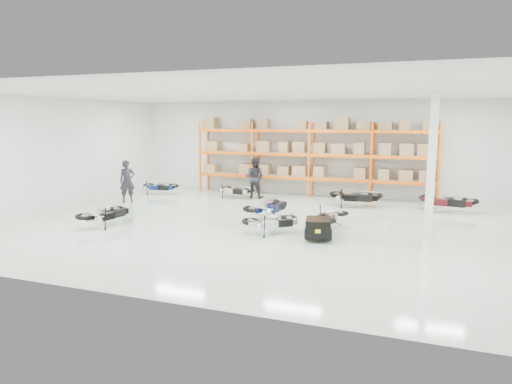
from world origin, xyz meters
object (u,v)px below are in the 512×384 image
at_px(moto_blue_centre, 268,204).
at_px(moto_black_far_left, 105,211).
at_px(moto_back_a, 159,184).
at_px(moto_back_d, 447,198).
at_px(moto_back_c, 355,193).
at_px(person_left, 127,181).
at_px(trailer, 318,228).
at_px(moto_back_b, 235,188).
at_px(person_back, 255,178).
at_px(moto_silver_left, 272,218).
at_px(moto_touring_right, 329,214).

distance_m(moto_blue_centre, moto_black_far_left, 5.73).
distance_m(moto_back_a, moto_back_d, 13.05).
relative_size(moto_back_c, person_left, 1.02).
bearing_deg(moto_back_a, moto_back_c, -97.99).
xyz_separation_m(trailer, moto_back_a, (-9.21, 5.83, 0.10)).
relative_size(trailer, moto_back_b, 1.04).
height_order(moto_back_a, moto_back_c, moto_back_c).
relative_size(trailer, moto_back_d, 0.84).
bearing_deg(moto_back_b, person_back, -52.13).
height_order(moto_silver_left, moto_back_d, moto_back_d).
xyz_separation_m(moto_blue_centre, trailer, (2.38, -2.32, -0.19)).
bearing_deg(moto_back_c, moto_silver_left, 156.49).
xyz_separation_m(moto_back_a, moto_back_b, (3.91, 0.29, -0.01)).
xyz_separation_m(moto_back_a, moto_back_d, (13.05, 0.09, 0.10)).
xyz_separation_m(moto_black_far_left, moto_back_c, (7.57, 6.44, 0.05)).
bearing_deg(moto_back_c, moto_back_b, 81.79).
xyz_separation_m(moto_silver_left, trailer, (1.56, -0.30, -0.11)).
xyz_separation_m(moto_silver_left, moto_back_a, (-7.64, 5.53, -0.01)).
height_order(moto_back_a, person_left, person_left).
xyz_separation_m(trailer, person_back, (-4.47, 6.51, 0.56)).
xyz_separation_m(moto_silver_left, person_left, (-7.82, 3.23, 0.43)).
distance_m(moto_silver_left, person_back, 6.87).
bearing_deg(moto_silver_left, moto_black_far_left, 58.76).
distance_m(moto_touring_right, moto_back_a, 10.13).
bearing_deg(moto_back_c, moto_back_a, 84.87).
bearing_deg(moto_black_far_left, moto_back_a, -65.88).
height_order(moto_back_c, moto_back_d, moto_back_d).
xyz_separation_m(moto_black_far_left, moto_back_b, (2.00, 6.75, -0.06)).
bearing_deg(person_back, moto_back_b, 26.61).
height_order(trailer, person_back, person_back).
height_order(moto_back_c, person_back, person_back).
height_order(moto_silver_left, trailer, moto_silver_left).
height_order(moto_black_far_left, person_back, person_back).
relative_size(moto_touring_right, moto_back_d, 0.85).
relative_size(moto_silver_left, moto_back_c, 0.86).
distance_m(moto_back_c, person_left, 9.94).
bearing_deg(moto_back_d, person_back, 96.21).
bearing_deg(person_back, moto_back_d, 176.71).
relative_size(moto_back_a, person_left, 0.85).
bearing_deg(moto_back_d, trailer, 157.25).
bearing_deg(moto_back_a, moto_back_b, -93.61).
bearing_deg(trailer, person_left, 148.51).
distance_m(moto_silver_left, moto_back_b, 6.91).
relative_size(moto_silver_left, person_back, 0.86).
distance_m(moto_silver_left, moto_black_far_left, 5.80).
bearing_deg(moto_silver_left, moto_blue_centre, -18.56).
relative_size(moto_back_a, moto_back_b, 1.02).
height_order(moto_silver_left, person_left, person_left).
relative_size(moto_back_c, moto_back_d, 0.99).
distance_m(trailer, person_left, 10.04).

